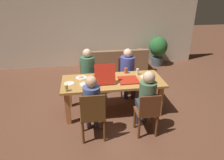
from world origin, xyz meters
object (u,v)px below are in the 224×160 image
object	(u,v)px
person_0	(128,68)
potted_plant	(158,49)
plate_2	(81,77)
chair_0	(126,74)
plate_3	(69,84)
person_2	(146,97)
couch	(115,62)
plate_0	(146,77)
chair_1	(88,77)
drinking_glass_1	(126,71)
pizza_box_0	(104,77)
pizza_box_1	(128,80)
chair_2	(147,113)
plate_1	(85,84)
drinking_glass_0	(137,72)
person_1	(88,70)
drinking_glass_2	(66,88)
person_3	(92,101)
chair_3	(93,115)
dining_table	(113,85)

from	to	relation	value
person_0	potted_plant	world-z (taller)	person_0
plate_2	potted_plant	xyz separation A→B (m)	(2.66, 2.47, -0.17)
plate_2	potted_plant	size ratio (longest dim) A/B	0.24
chair_0	plate_3	xyz separation A→B (m)	(-1.41, -0.93, 0.26)
person_2	potted_plant	xyz separation A→B (m)	(1.51, 3.49, -0.15)
plate_2	couch	distance (m)	2.48
plate_0	person_2	bearing A→B (deg)	-106.28
chair_1	drinking_glass_1	xyz separation A→B (m)	(0.85, -0.54, 0.34)
pizza_box_0	pizza_box_1	bearing A→B (deg)	-14.50
chair_2	plate_1	xyz separation A→B (m)	(-1.09, 0.80, 0.29)
plate_3	plate_1	bearing A→B (deg)	-13.62
chair_0	drinking_glass_1	xyz separation A→B (m)	(-0.14, -0.55, 0.32)
chair_1	drinking_glass_0	bearing A→B (deg)	-31.49
pizza_box_0	plate_1	size ratio (longest dim) A/B	2.66
pizza_box_0	potted_plant	bearing A→B (deg)	50.26
person_1	drinking_glass_2	xyz separation A→B (m)	(-0.45, -1.12, 0.09)
chair_1	person_3	xyz separation A→B (m)	(0.00, -1.66, 0.24)
chair_2	pizza_box_1	bearing A→B (deg)	101.50
pizza_box_0	chair_2	bearing A→B (deg)	-55.17
pizza_box_1	drinking_glass_1	size ratio (longest dim) A/B	3.32
chair_1	drinking_glass_1	distance (m)	1.06
chair_2	chair_3	xyz separation A→B (m)	(-0.99, 0.01, 0.05)
chair_0	person_1	bearing A→B (deg)	-171.95
person_0	plate_3	world-z (taller)	person_0
person_0	chair_1	size ratio (longest dim) A/B	1.37
plate_1	couch	bearing A→B (deg)	67.18
chair_2	plate_2	bearing A→B (deg)	135.28
person_1	drinking_glass_0	distance (m)	1.22
couch	plate_2	bearing A→B (deg)	-117.28
person_0	drinking_glass_0	world-z (taller)	person_0
person_3	plate_0	bearing A→B (deg)	33.67
dining_table	person_1	world-z (taller)	person_1
person_2	plate_1	size ratio (longest dim) A/B	5.93
person_3	pizza_box_1	bearing A→B (deg)	40.61
plate_2	drinking_glass_2	distance (m)	0.66
potted_plant	person_0	bearing A→B (deg)	-127.82
plate_1	plate_0	bearing A→B (deg)	7.16
person_1	pizza_box_1	distance (m)	1.16
chair_0	plate_0	size ratio (longest dim) A/B	3.74
chair_1	plate_3	xyz separation A→B (m)	(-0.42, -0.93, 0.28)
plate_1	dining_table	bearing A→B (deg)	10.45
plate_3	person_2	bearing A→B (deg)	-28.15
dining_table	chair_2	size ratio (longest dim) A/B	2.44
plate_0	dining_table	bearing A→B (deg)	-175.51
dining_table	potted_plant	size ratio (longest dim) A/B	2.14
person_2	person_3	world-z (taller)	person_2
person_0	pizza_box_1	distance (m)	0.84
person_2	pizza_box_0	bearing A→B (deg)	128.55
pizza_box_0	plate_2	world-z (taller)	pizza_box_0
dining_table	pizza_box_1	bearing A→B (deg)	-11.14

